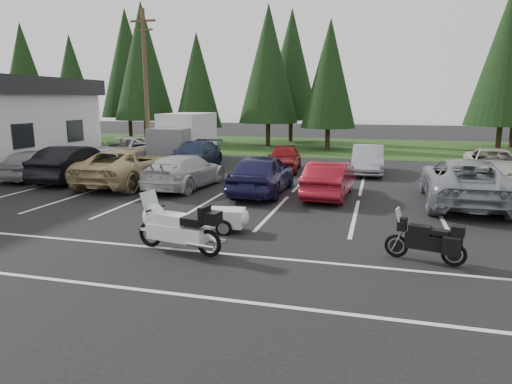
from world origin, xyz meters
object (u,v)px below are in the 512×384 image
object	(u,v)px
car_far_4	(493,164)
touring_motorcycle	(178,223)
car_near_6	(465,181)
car_far_2	(284,158)
car_far_0	(124,151)
adventure_motorcycle	(425,236)
car_near_4	(262,173)
car_near_5	(329,179)
car_near_2	(130,166)
car_near_3	(185,171)
car_far_1	(195,155)
car_near_1	(75,163)
utility_pole	(146,84)
cargo_trailer	(227,220)
car_near_0	(36,163)
box_truck	(181,137)
car_far_3	(368,160)

from	to	relation	value
car_far_4	touring_motorcycle	bearing A→B (deg)	-120.81
car_near_6	car_far_2	bearing A→B (deg)	-36.25
car_far_0	touring_motorcycle	distance (m)	16.68
car_far_0	adventure_motorcycle	world-z (taller)	car_far_0
car_near_4	car_near_5	xyz separation A→B (m)	(2.68, 0.04, -0.12)
car_near_2	car_near_3	xyz separation A→B (m)	(2.75, -0.13, -0.10)
car_far_1	car_near_4	bearing A→B (deg)	-49.42
car_near_2	car_near_4	world-z (taller)	car_near_2
car_near_2	car_near_5	distance (m)	8.94
car_near_1	car_near_2	xyz separation A→B (m)	(2.95, -0.17, -0.00)
utility_pole	cargo_trailer	world-z (taller)	utility_pole
car_near_6	cargo_trailer	xyz separation A→B (m)	(-7.17, -5.59, -0.50)
car_near_3	car_far_1	bearing A→B (deg)	-65.73
car_near_6	car_far_1	distance (m)	14.06
car_near_3	car_near_4	xyz separation A→B (m)	(3.49, -0.35, 0.10)
car_near_3	car_far_4	bearing A→B (deg)	-150.60
car_near_2	car_near_6	distance (m)	13.79
car_near_3	car_near_4	distance (m)	3.51
cargo_trailer	adventure_motorcycle	xyz separation A→B (m)	(5.26, -1.17, 0.28)
car_near_6	car_far_0	size ratio (longest dim) A/B	1.04
car_far_2	car_near_1	bearing A→B (deg)	-154.09
car_near_0	car_near_3	world-z (taller)	car_near_0
car_near_0	car_near_1	size ratio (longest dim) A/B	0.87
car_near_3	car_far_1	distance (m)	5.68
box_truck	touring_motorcycle	xyz separation A→B (m)	(7.15, -16.13, -0.70)
car_far_0	car_near_4	bearing A→B (deg)	-28.27
car_far_1	touring_motorcycle	world-z (taller)	touring_motorcycle
car_near_3	cargo_trailer	size ratio (longest dim) A/B	3.38
car_near_1	utility_pole	bearing A→B (deg)	-92.25
car_near_0	touring_motorcycle	xyz separation A→B (m)	(11.13, -8.19, 0.01)
car_near_3	cargo_trailer	world-z (taller)	car_near_3
car_far_0	car_far_1	world-z (taller)	car_far_0
car_near_1	car_far_4	distance (m)	19.76
utility_pole	cargo_trailer	bearing A→B (deg)	-54.47
car_near_6	car_far_4	distance (m)	6.57
car_far_0	car_far_4	distance (m)	19.62
box_truck	car_far_0	xyz separation A→B (m)	(-2.49, -2.52, -0.65)
box_truck	touring_motorcycle	world-z (taller)	box_truck
car_far_2	cargo_trailer	world-z (taller)	car_far_2
car_near_4	car_near_6	size ratio (longest dim) A/B	0.80
car_near_1	adventure_motorcycle	bearing A→B (deg)	149.99
car_far_3	adventure_motorcycle	xyz separation A→B (m)	(1.66, -13.14, -0.10)
car_far_2	car_near_5	bearing A→B (deg)	-69.31
car_near_0	car_far_0	size ratio (longest dim) A/B	0.75
car_far_4	adventure_motorcycle	xyz separation A→B (m)	(-4.15, -12.94, -0.09)
cargo_trailer	car_near_3	bearing A→B (deg)	117.44
car_far_0	adventure_motorcycle	bearing A→B (deg)	-36.20
car_far_3	car_near_6	bearing A→B (deg)	-61.83
car_near_1	car_far_3	bearing A→B (deg)	-159.86
car_far_2	car_far_3	world-z (taller)	car_far_3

